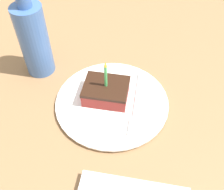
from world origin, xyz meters
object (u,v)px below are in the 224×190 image
plate (112,102)px  cake_slice (108,92)px  fork (137,106)px  bottle (34,38)px

plate → cake_slice: size_ratio=2.41×
plate → fork: size_ratio=1.40×
plate → bottle: size_ratio=1.07×
fork → plate: bearing=-99.1°
plate → bottle: bearing=-112.7°
cake_slice → fork: bearing=77.1°
plate → cake_slice: cake_slice is taller
cake_slice → bottle: bearing=-112.2°
fork → bottle: bearing=-109.8°
cake_slice → plate: bearing=59.6°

